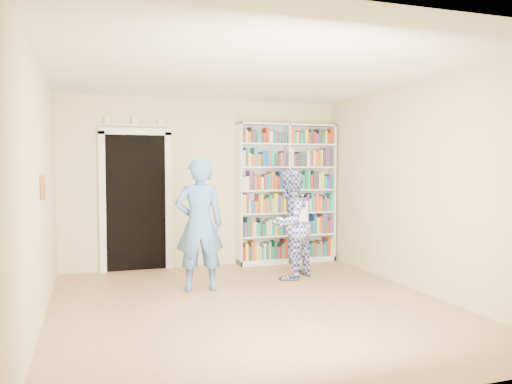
{
  "coord_description": "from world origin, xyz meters",
  "views": [
    {
      "loc": [
        -1.74,
        -5.41,
        1.62
      ],
      "look_at": [
        0.34,
        0.9,
        1.27
      ],
      "focal_mm": 35.0,
      "sensor_mm": 36.0,
      "label": 1
    }
  ],
  "objects": [
    {
      "name": "floor",
      "position": [
        0.0,
        0.0,
        0.0
      ],
      "size": [
        5.0,
        5.0,
        0.0
      ],
      "primitive_type": "plane",
      "color": "#A97B52",
      "rests_on": "ground"
    },
    {
      "name": "ceiling",
      "position": [
        0.0,
        0.0,
        2.7
      ],
      "size": [
        5.0,
        5.0,
        0.0
      ],
      "primitive_type": "plane",
      "rotation": [
        3.14,
        0.0,
        0.0
      ],
      "color": "white",
      "rests_on": "wall_back"
    },
    {
      "name": "wall_back",
      "position": [
        0.0,
        2.5,
        1.35
      ],
      "size": [
        4.5,
        0.0,
        4.5
      ],
      "primitive_type": "plane",
      "rotation": [
        1.57,
        0.0,
        0.0
      ],
      "color": "beige",
      "rests_on": "floor"
    },
    {
      "name": "wall_left",
      "position": [
        -2.25,
        0.0,
        1.35
      ],
      "size": [
        0.0,
        5.0,
        5.0
      ],
      "primitive_type": "plane",
      "rotation": [
        1.57,
        0.0,
        1.57
      ],
      "color": "beige",
      "rests_on": "floor"
    },
    {
      "name": "wall_right",
      "position": [
        2.25,
        0.0,
        1.35
      ],
      "size": [
        0.0,
        5.0,
        5.0
      ],
      "primitive_type": "plane",
      "rotation": [
        1.57,
        0.0,
        -1.57
      ],
      "color": "beige",
      "rests_on": "floor"
    },
    {
      "name": "bookshelf",
      "position": [
        1.35,
        2.34,
        1.17
      ],
      "size": [
        1.69,
        0.32,
        2.32
      ],
      "rotation": [
        0.0,
        0.0,
        0.22
      ],
      "color": "white",
      "rests_on": "floor"
    },
    {
      "name": "doorway",
      "position": [
        -1.1,
        2.48,
        1.18
      ],
      "size": [
        1.1,
        0.08,
        2.43
      ],
      "color": "black",
      "rests_on": "floor"
    },
    {
      "name": "wall_art",
      "position": [
        -2.23,
        0.2,
        1.4
      ],
      "size": [
        0.03,
        0.25,
        0.25
      ],
      "primitive_type": "cube",
      "color": "brown",
      "rests_on": "wall_left"
    },
    {
      "name": "man_blue",
      "position": [
        -0.43,
        0.92,
        0.86
      ],
      "size": [
        0.67,
        0.48,
        1.73
      ],
      "primitive_type": "imported",
      "rotation": [
        0.0,
        0.0,
        3.03
      ],
      "color": "#547CBA",
      "rests_on": "floor"
    },
    {
      "name": "man_plaid",
      "position": [
        0.95,
        1.21,
        0.79
      ],
      "size": [
        0.97,
        0.94,
        1.58
      ],
      "primitive_type": "imported",
      "rotation": [
        0.0,
        0.0,
        3.77
      ],
      "color": "#303695",
      "rests_on": "floor"
    },
    {
      "name": "paper_sheet",
      "position": [
        1.04,
        1.0,
        0.98
      ],
      "size": [
        0.21,
        0.02,
        0.29
      ],
      "primitive_type": "cube",
      "rotation": [
        0.0,
        0.0,
        0.05
      ],
      "color": "white",
      "rests_on": "man_plaid"
    }
  ]
}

